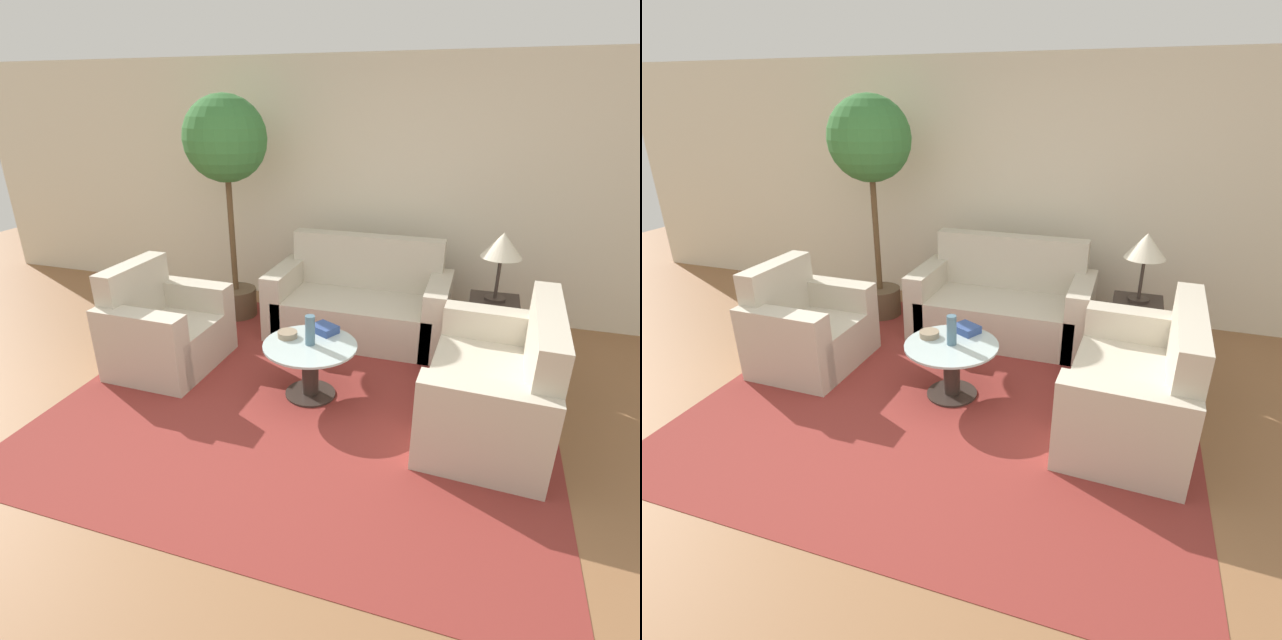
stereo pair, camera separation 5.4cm
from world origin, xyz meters
The scene contains 13 objects.
ground_plane centered at (0.00, 0.00, 0.00)m, with size 14.00×14.00×0.00m, color #8E603D.
wall_back centered at (0.00, 2.92, 1.30)m, with size 10.00×0.06×2.60m.
rug centered at (0.08, 0.85, 0.00)m, with size 3.68×3.38×0.01m.
sofa_main centered at (0.17, 2.12, 0.30)m, with size 1.72×0.86×0.95m.
armchair centered at (-1.33, 0.95, 0.30)m, with size 0.80×0.97×0.91m.
loveseat centered at (1.48, 0.88, 0.30)m, with size 0.88×1.46×0.93m.
coffee_table centered at (0.08, 0.85, 0.29)m, with size 0.73×0.73×0.45m.
side_table centered at (1.41, 1.98, 0.28)m, with size 0.43×0.43×0.55m.
table_lamp centered at (1.41, 1.98, 1.03)m, with size 0.35×0.35×0.60m.
potted_plant centered at (-1.22, 2.15, 1.67)m, with size 0.82×0.82×2.24m.
vase centered at (0.08, 0.85, 0.57)m, with size 0.08×0.08×0.24m.
bowl centered at (-0.13, 0.91, 0.47)m, with size 0.16×0.16×0.05m.
book_stack centered at (0.12, 1.09, 0.48)m, with size 0.25×0.23×0.06m.
Camera 1 is at (1.21, -2.40, 2.17)m, focal length 28.00 mm.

